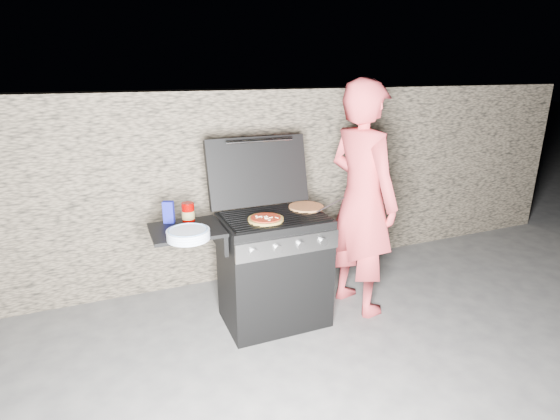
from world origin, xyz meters
name	(u,v)px	position (x,y,z in m)	size (l,w,h in m)	color
ground	(274,319)	(0.00, 0.00, 0.00)	(50.00, 50.00, 0.00)	#464646
stone_wall	(234,185)	(0.00, 1.05, 0.90)	(8.00, 0.35, 1.80)	gray
gas_grill	(244,275)	(-0.25, 0.00, 0.46)	(1.34, 0.79, 0.91)	black
pizza_topped	(266,219)	(-0.10, -0.08, 0.93)	(0.26, 0.26, 0.03)	tan
pizza_plain	(306,207)	(0.31, 0.08, 0.92)	(0.28, 0.28, 0.02)	#DD9154
sauce_jar	(188,212)	(-0.62, 0.15, 0.97)	(0.09, 0.09, 0.14)	#6F0100
blue_carton	(169,212)	(-0.76, 0.17, 0.98)	(0.08, 0.04, 0.16)	navy
plate_stack	(188,235)	(-0.70, -0.21, 0.94)	(0.29, 0.29, 0.07)	silver
person	(362,200)	(0.76, -0.04, 0.96)	(0.70, 0.46, 1.92)	#D23D43
tongs	(336,202)	(0.54, 0.00, 0.95)	(0.01, 0.01, 0.43)	black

